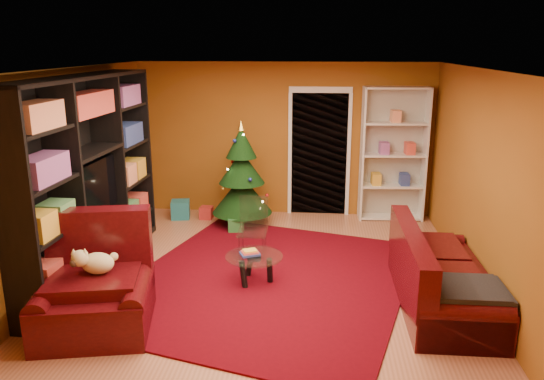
# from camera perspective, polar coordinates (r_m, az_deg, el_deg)

# --- Properties ---
(floor) EXTENTS (5.00, 5.50, 0.05)m
(floor) POSITION_cam_1_polar(r_m,az_deg,el_deg) (6.86, -0.30, -9.59)
(floor) COLOR #9F5D41
(floor) RESTS_ON ground
(ceiling) EXTENTS (5.00, 5.50, 0.05)m
(ceiling) POSITION_cam_1_polar(r_m,az_deg,el_deg) (6.22, -0.34, 13.13)
(ceiling) COLOR silver
(ceiling) RESTS_ON wall_back
(wall_back) EXTENTS (5.00, 0.05, 2.60)m
(wall_back) POSITION_cam_1_polar(r_m,az_deg,el_deg) (9.12, 1.34, 5.46)
(wall_back) COLOR brown
(wall_back) RESTS_ON ground
(wall_left) EXTENTS (0.05, 5.50, 2.60)m
(wall_left) POSITION_cam_1_polar(r_m,az_deg,el_deg) (7.11, -21.04, 1.58)
(wall_left) COLOR brown
(wall_left) RESTS_ON ground
(wall_right) EXTENTS (0.05, 5.50, 2.60)m
(wall_right) POSITION_cam_1_polar(r_m,az_deg,el_deg) (6.67, 21.81, 0.65)
(wall_right) COLOR brown
(wall_right) RESTS_ON ground
(doorway) EXTENTS (1.06, 0.60, 2.16)m
(doorway) POSITION_cam_1_polar(r_m,az_deg,el_deg) (9.10, 5.09, 3.78)
(doorway) COLOR black
(doorway) RESTS_ON floor
(rug) EXTENTS (4.22, 4.60, 0.02)m
(rug) POSITION_cam_1_polar(r_m,az_deg,el_deg) (6.75, -0.47, -9.67)
(rug) COLOR #52020C
(rug) RESTS_ON floor
(media_unit) EXTENTS (0.60, 3.30, 2.52)m
(media_unit) POSITION_cam_1_polar(r_m,az_deg,el_deg) (7.00, -19.20, 1.21)
(media_unit) COLOR black
(media_unit) RESTS_ON floor
(christmas_tree) EXTENTS (0.98, 0.98, 1.74)m
(christmas_tree) POSITION_cam_1_polar(r_m,az_deg,el_deg) (8.55, -3.27, 1.62)
(christmas_tree) COLOR black
(christmas_tree) RESTS_ON floor
(gift_box_teal) EXTENTS (0.36, 0.36, 0.30)m
(gift_box_teal) POSITION_cam_1_polar(r_m,az_deg,el_deg) (9.18, -9.82, -2.07)
(gift_box_teal) COLOR #1B6C7B
(gift_box_teal) RESTS_ON floor
(gift_box_green) EXTENTS (0.26, 0.26, 0.24)m
(gift_box_green) POSITION_cam_1_polar(r_m,az_deg,el_deg) (8.43, -3.88, -3.72)
(gift_box_green) COLOR #267632
(gift_box_green) RESTS_ON floor
(gift_box_red) EXTENTS (0.22, 0.22, 0.21)m
(gift_box_red) POSITION_cam_1_polar(r_m,az_deg,el_deg) (9.11, -7.07, -2.43)
(gift_box_red) COLOR #AA2426
(gift_box_red) RESTS_ON floor
(white_bookshelf) EXTENTS (1.07, 0.43, 2.28)m
(white_bookshelf) POSITION_cam_1_polar(r_m,az_deg,el_deg) (9.02, 12.91, 3.71)
(white_bookshelf) COLOR white
(white_bookshelf) RESTS_ON floor
(armchair) EXTENTS (1.43, 1.43, 0.95)m
(armchair) POSITION_cam_1_polar(r_m,az_deg,el_deg) (5.82, -18.63, -9.79)
(armchair) COLOR #33060A
(armchair) RESTS_ON rug
(dog) EXTENTS (0.45, 0.37, 0.31)m
(dog) POSITION_cam_1_polar(r_m,az_deg,el_deg) (5.76, -18.23, -7.49)
(dog) COLOR beige
(dog) RESTS_ON armchair
(sofa) EXTENTS (0.93, 2.07, 0.89)m
(sofa) POSITION_cam_1_polar(r_m,az_deg,el_deg) (6.29, 18.00, -8.08)
(sofa) COLOR #33060A
(sofa) RESTS_ON rug
(coffee_table) EXTENTS (0.94, 0.94, 0.44)m
(coffee_table) POSITION_cam_1_polar(r_m,az_deg,el_deg) (6.64, -1.91, -8.47)
(coffee_table) COLOR gray
(coffee_table) RESTS_ON rug
(acrylic_chair) EXTENTS (0.39, 0.43, 0.77)m
(acrylic_chair) POSITION_cam_1_polar(r_m,az_deg,el_deg) (7.29, -2.12, -4.55)
(acrylic_chair) COLOR #66605B
(acrylic_chair) RESTS_ON rug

